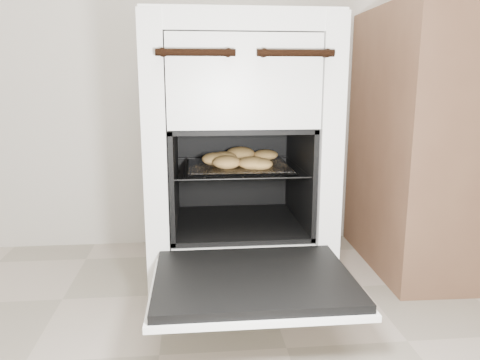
# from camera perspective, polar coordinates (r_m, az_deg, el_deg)

# --- Properties ---
(stove) EXTENTS (0.57, 0.64, 0.88)m
(stove) POSITION_cam_1_polar(r_m,az_deg,el_deg) (1.61, -0.49, 2.70)
(stove) COLOR white
(stove) RESTS_ON ground
(oven_door) EXTENTS (0.52, 0.40, 0.04)m
(oven_door) POSITION_cam_1_polar(r_m,az_deg,el_deg) (1.22, 1.63, -12.26)
(oven_door) COLOR black
(oven_door) RESTS_ON stove
(oven_rack) EXTENTS (0.42, 0.40, 0.01)m
(oven_rack) POSITION_cam_1_polar(r_m,az_deg,el_deg) (1.55, -0.28, 1.61)
(oven_rack) COLOR black
(oven_rack) RESTS_ON stove
(foil_sheet) EXTENTS (0.32, 0.29, 0.01)m
(foil_sheet) POSITION_cam_1_polar(r_m,az_deg,el_deg) (1.53, -0.21, 1.69)
(foil_sheet) COLOR white
(foil_sheet) RESTS_ON oven_rack
(baked_rolls) EXTENTS (0.29, 0.30, 0.05)m
(baked_rolls) POSITION_cam_1_polar(r_m,az_deg,el_deg) (1.54, -0.13, 2.63)
(baked_rolls) COLOR tan
(baked_rolls) RESTS_ON foil_sheet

